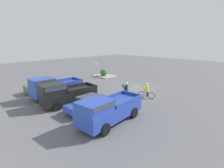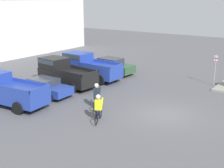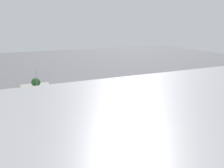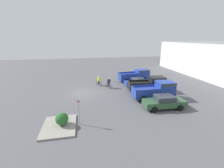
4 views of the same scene
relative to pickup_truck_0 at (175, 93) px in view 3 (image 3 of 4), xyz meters
name	(u,v)px [view 3 (image 3 of 4)]	position (x,y,z in m)	size (l,w,h in m)	color
ground_plane	(102,84)	(4.45, -9.60, -1.10)	(80.00, 80.00, 0.00)	#56565B
pickup_truck_0	(175,93)	(0.00, 0.00, 0.00)	(2.50, 5.69, 2.11)	#233D9E
sedan_0	(148,99)	(2.84, -0.66, -0.43)	(2.03, 4.38, 1.31)	#233D9E
pickup_truck_1	(126,101)	(5.68, 0.09, 0.02)	(2.49, 5.41, 2.18)	black
pickup_truck_2	(97,103)	(8.44, -0.23, 0.07)	(2.27, 5.38, 2.25)	#233D9E
sedan_1	(65,110)	(11.24, -0.70, -0.35)	(2.13, 4.70, 1.49)	#2D5133
cyclist_0	(126,84)	(2.87, -5.53, -0.21)	(1.64, 0.79, 1.74)	black
cyclist_1	(133,81)	(1.24, -6.91, -0.25)	(1.64, 0.79, 1.67)	black
fire_lane_sign	(36,79)	(12.78, -10.01, 0.45)	(0.06, 0.30, 2.59)	#9E9EA3
curb_island	(35,87)	(12.89, -11.79, -1.03)	(3.61, 2.88, 0.15)	gray
shrub	(36,82)	(12.79, -11.52, -0.39)	(1.14, 1.14, 1.14)	#286028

